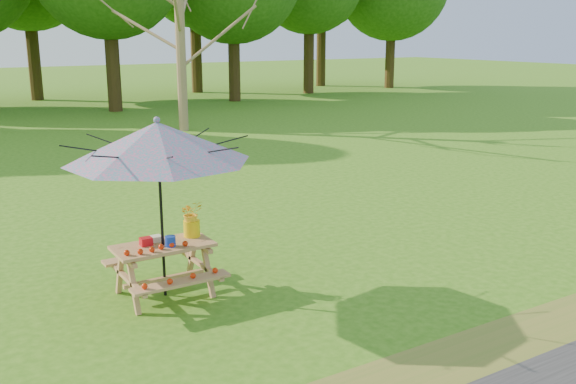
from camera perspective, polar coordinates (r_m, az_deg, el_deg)
ground at (r=7.71m, az=-13.75°, el=-11.06°), size 120.00×120.00×0.00m
picnic_table at (r=8.20m, az=-10.94°, el=-6.89°), size 1.20×1.32×0.67m
patio_umbrella at (r=7.78m, az=-11.50°, el=4.37°), size 2.68×2.68×2.25m
produce_bins at (r=8.07m, az=-11.40°, el=-4.26°), size 0.38×0.41×0.13m
tomatoes_row at (r=7.86m, az=-11.62°, el=-4.89°), size 0.77×0.13×0.07m
flower_bucket at (r=8.27m, az=-8.59°, el=-2.26°), size 0.31×0.27×0.47m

